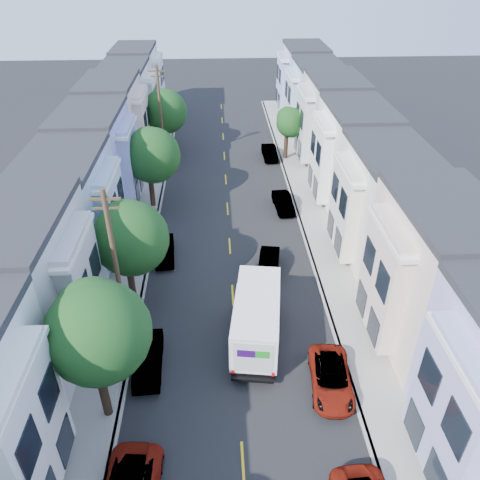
% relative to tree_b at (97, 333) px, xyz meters
% --- Properties ---
extents(ground, '(160.00, 160.00, 0.00)m').
position_rel_tree_b_xyz_m(ground, '(6.30, 3.01, -5.57)').
color(ground, black).
rests_on(ground, ground).
extents(road_slab, '(12.00, 70.00, 0.02)m').
position_rel_tree_b_xyz_m(road_slab, '(6.30, 18.01, -5.56)').
color(road_slab, black).
rests_on(road_slab, ground).
extents(curb_left, '(0.30, 70.00, 0.15)m').
position_rel_tree_b_xyz_m(curb_left, '(0.25, 18.01, -5.50)').
color(curb_left, gray).
rests_on(curb_left, ground).
extents(curb_right, '(0.30, 70.00, 0.15)m').
position_rel_tree_b_xyz_m(curb_right, '(12.35, 18.01, -5.50)').
color(curb_right, gray).
rests_on(curb_right, ground).
extents(sidewalk_left, '(2.60, 70.00, 0.15)m').
position_rel_tree_b_xyz_m(sidewalk_left, '(-1.05, 18.01, -5.50)').
color(sidewalk_left, gray).
rests_on(sidewalk_left, ground).
extents(sidewalk_right, '(2.60, 70.00, 0.15)m').
position_rel_tree_b_xyz_m(sidewalk_right, '(13.65, 18.01, -5.50)').
color(sidewalk_right, gray).
rests_on(sidewalk_right, ground).
extents(centerline, '(0.12, 70.00, 0.01)m').
position_rel_tree_b_xyz_m(centerline, '(6.30, 18.01, -5.57)').
color(centerline, gold).
rests_on(centerline, ground).
extents(townhouse_row_left, '(5.00, 70.00, 8.50)m').
position_rel_tree_b_xyz_m(townhouse_row_left, '(-4.85, 18.01, -5.57)').
color(townhouse_row_left, white).
rests_on(townhouse_row_left, ground).
extents(townhouse_row_right, '(5.00, 70.00, 8.50)m').
position_rel_tree_b_xyz_m(townhouse_row_right, '(17.45, 18.01, -5.57)').
color(townhouse_row_right, white).
rests_on(townhouse_row_right, ground).
extents(tree_b, '(4.70, 4.70, 7.95)m').
position_rel_tree_b_xyz_m(tree_b, '(0.00, 0.00, 0.00)').
color(tree_b, black).
rests_on(tree_b, ground).
extents(tree_c, '(4.70, 4.70, 7.07)m').
position_rel_tree_b_xyz_m(tree_c, '(0.00, 9.07, -0.87)').
color(tree_c, black).
rests_on(tree_c, ground).
extents(tree_d, '(4.70, 4.70, 7.20)m').
position_rel_tree_b_xyz_m(tree_d, '(0.00, 21.80, -0.74)').
color(tree_d, black).
rests_on(tree_d, ground).
extents(tree_e, '(4.70, 4.70, 7.05)m').
position_rel_tree_b_xyz_m(tree_e, '(0.00, 34.18, -0.90)').
color(tree_e, black).
rests_on(tree_e, ground).
extents(tree_far_r, '(3.10, 3.10, 5.61)m').
position_rel_tree_b_xyz_m(tree_far_r, '(13.20, 31.82, -1.57)').
color(tree_far_r, black).
rests_on(tree_far_r, ground).
extents(utility_pole_near, '(1.60, 0.26, 10.00)m').
position_rel_tree_b_xyz_m(utility_pole_near, '(0.00, 5.01, -0.42)').
color(utility_pole_near, '#42301E').
rests_on(utility_pole_near, ground).
extents(utility_pole_far, '(1.60, 0.26, 10.00)m').
position_rel_tree_b_xyz_m(utility_pole_far, '(0.00, 31.01, -0.42)').
color(utility_pole_far, '#42301E').
rests_on(utility_pole_far, ground).
extents(fedex_truck, '(2.57, 6.67, 3.20)m').
position_rel_tree_b_xyz_m(fedex_truck, '(7.54, 4.78, -3.79)').
color(fedex_truck, white).
rests_on(fedex_truck, ground).
extents(lead_sedan, '(2.01, 4.09, 1.31)m').
position_rel_tree_b_xyz_m(lead_sedan, '(8.98, 11.51, -4.92)').
color(lead_sedan, black).
rests_on(lead_sedan, ground).
extents(parked_left_c, '(1.64, 4.20, 1.38)m').
position_rel_tree_b_xyz_m(parked_left_c, '(1.40, 2.95, -4.88)').
color(parked_left_c, '#A4A6AA').
rests_on(parked_left_c, ground).
extents(parked_left_d, '(1.67, 3.95, 1.28)m').
position_rel_tree_b_xyz_m(parked_left_d, '(1.40, 13.70, -4.93)').
color(parked_left_d, '#4A0919').
rests_on(parked_left_d, ground).
extents(parked_right_b, '(2.54, 4.76, 1.27)m').
position_rel_tree_b_xyz_m(parked_right_b, '(11.20, 1.13, -4.94)').
color(parked_right_b, silver).
rests_on(parked_right_b, ground).
extents(parked_right_c, '(1.69, 4.02, 1.31)m').
position_rel_tree_b_xyz_m(parked_right_c, '(11.20, 20.68, -4.92)').
color(parked_right_c, black).
rests_on(parked_right_c, ground).
extents(parked_right_d, '(1.50, 3.94, 1.30)m').
position_rel_tree_b_xyz_m(parked_right_d, '(11.20, 32.10, -4.93)').
color(parked_right_d, '#0C163D').
rests_on(parked_right_d, ground).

